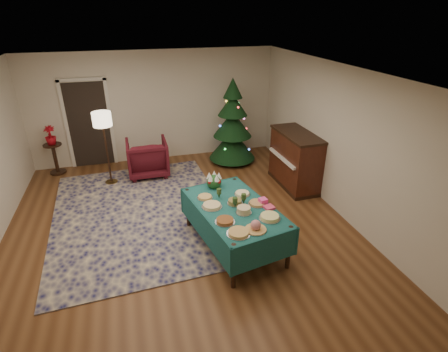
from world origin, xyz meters
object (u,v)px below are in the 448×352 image
object	(u,v)px
potted_plant	(51,139)
christmas_tree	(232,126)
armchair	(147,156)
side_table	(55,159)
gift_box	(263,201)
piano	(295,160)
floor_lamp	(103,124)
buffet_table	(234,214)

from	to	relation	value
potted_plant	christmas_tree	xyz separation A→B (m)	(4.21, -0.46, 0.10)
armchair	side_table	world-z (taller)	armchair
side_table	gift_box	bearing A→B (deg)	-46.59
gift_box	piano	size ratio (longest dim) A/B	0.08
potted_plant	piano	xyz separation A→B (m)	(5.13, -2.09, -0.26)
gift_box	armchair	distance (m)	3.60
gift_box	christmas_tree	xyz separation A→B (m)	(0.54, 3.43, 0.16)
gift_box	floor_lamp	size ratio (longest dim) A/B	0.07
armchair	floor_lamp	distance (m)	1.27
christmas_tree	piano	world-z (taller)	christmas_tree
floor_lamp	buffet_table	bearing A→B (deg)	-56.09
floor_lamp	armchair	bearing A→B (deg)	14.40
armchair	christmas_tree	distance (m)	2.19
christmas_tree	buffet_table	bearing A→B (deg)	-106.50
christmas_tree	piano	bearing A→B (deg)	-60.72
side_table	christmas_tree	world-z (taller)	christmas_tree
armchair	piano	distance (m)	3.36
gift_box	side_table	bearing A→B (deg)	133.41
gift_box	potted_plant	bearing A→B (deg)	133.41
gift_box	side_table	distance (m)	5.36
armchair	potted_plant	size ratio (longest dim) A/B	2.14
buffet_table	christmas_tree	world-z (taller)	christmas_tree
piano	christmas_tree	bearing A→B (deg)	119.28
floor_lamp	potted_plant	xyz separation A→B (m)	(-1.23, 0.89, -0.53)
buffet_table	christmas_tree	size ratio (longest dim) A/B	0.98
potted_plant	side_table	bearing A→B (deg)	0.00
floor_lamp	christmas_tree	size ratio (longest dim) A/B	0.77
floor_lamp	piano	size ratio (longest dim) A/B	1.15
potted_plant	christmas_tree	world-z (taller)	christmas_tree
buffet_table	side_table	world-z (taller)	buffet_table
floor_lamp	potted_plant	world-z (taller)	floor_lamp
buffet_table	armchair	xyz separation A→B (m)	(-1.12, 3.16, -0.13)
christmas_tree	potted_plant	bearing A→B (deg)	173.82
christmas_tree	piano	distance (m)	1.91
buffet_table	potted_plant	distance (m)	5.00
piano	potted_plant	bearing A→B (deg)	157.80
floor_lamp	side_table	xyz separation A→B (m)	(-1.23, 0.89, -1.03)
gift_box	armchair	xyz separation A→B (m)	(-1.59, 3.21, -0.32)
floor_lamp	side_table	distance (m)	1.83
buffet_table	piano	bearing A→B (deg)	42.18
piano	gift_box	bearing A→B (deg)	-129.13
christmas_tree	piano	size ratio (longest dim) A/B	1.49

